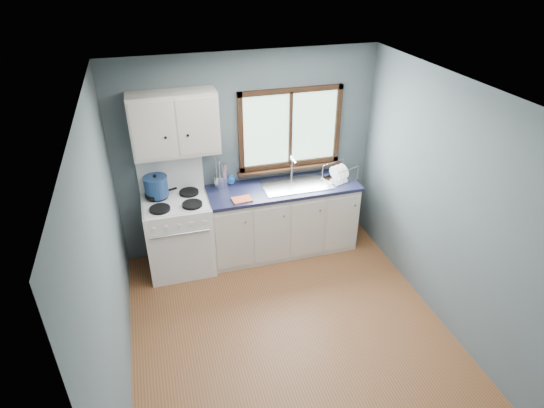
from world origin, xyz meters
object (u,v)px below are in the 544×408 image
object	(u,v)px
base_cabinets	(282,222)
dish_rack	(339,175)
thermos	(224,176)
skillet	(156,194)
stockpot	(156,186)
gas_range	(179,233)
utensil_crock	(219,182)
sink	(296,189)

from	to	relation	value
base_cabinets	dish_rack	size ratio (longest dim) A/B	4.14
base_cabinets	thermos	bearing A→B (deg)	165.10
skillet	stockpot	world-z (taller)	stockpot
skillet	stockpot	distance (m)	0.10
gas_range	thermos	xyz separation A→B (m)	(0.62, 0.20, 0.58)
gas_range	dish_rack	distance (m)	2.11
utensil_crock	thermos	size ratio (longest dim) A/B	1.30
base_cabinets	skillet	size ratio (longest dim) A/B	4.51
gas_range	sink	world-z (taller)	gas_range
stockpot	dish_rack	distance (m)	2.25
skillet	dish_rack	world-z (taller)	dish_rack
gas_range	sink	xyz separation A→B (m)	(1.49, 0.02, 0.37)
skillet	utensil_crock	size ratio (longest dim) A/B	1.00
utensil_crock	thermos	xyz separation A→B (m)	(0.06, -0.00, 0.07)
thermos	dish_rack	bearing A→B (deg)	-7.11
stockpot	utensil_crock	world-z (taller)	utensil_crock
stockpot	thermos	bearing A→B (deg)	4.28
skillet	thermos	bearing A→B (deg)	-13.69
sink	gas_range	bearing A→B (deg)	-179.29
dish_rack	utensil_crock	bearing A→B (deg)	152.99
gas_range	stockpot	bearing A→B (deg)	143.14
gas_range	sink	size ratio (longest dim) A/B	1.62
sink	dish_rack	bearing A→B (deg)	0.30
dish_rack	skillet	bearing A→B (deg)	156.93
skillet	gas_range	bearing A→B (deg)	-53.35
skillet	utensil_crock	world-z (taller)	utensil_crock
gas_range	utensil_crock	distance (m)	0.78
stockpot	thermos	world-z (taller)	thermos
sink	thermos	bearing A→B (deg)	168.09
base_cabinets	stockpot	world-z (taller)	stockpot
base_cabinets	sink	distance (m)	0.48
sink	thermos	xyz separation A→B (m)	(-0.86, 0.18, 0.22)
base_cabinets	thermos	xyz separation A→B (m)	(-0.68, 0.18, 0.67)
utensil_crock	thermos	distance (m)	0.10
base_cabinets	skillet	xyz separation A→B (m)	(-1.50, 0.12, 0.58)
base_cabinets	utensil_crock	size ratio (longest dim) A/B	4.52
skillet	thermos	distance (m)	0.82
stockpot	utensil_crock	distance (m)	0.75
thermos	dish_rack	distance (m)	1.45
sink	stockpot	size ratio (longest dim) A/B	2.95
skillet	stockpot	size ratio (longest dim) A/B	1.44
sink	skillet	bearing A→B (deg)	175.94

